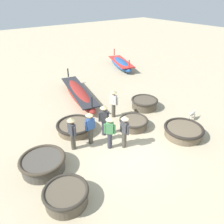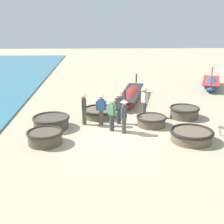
{
  "view_description": "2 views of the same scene",
  "coord_description": "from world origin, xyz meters",
  "px_view_note": "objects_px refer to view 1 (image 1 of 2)",
  "views": [
    {
      "loc": [
        -5.16,
        -5.83,
        6.48
      ],
      "look_at": [
        0.93,
        2.23,
        0.8
      ],
      "focal_mm": 35.0,
      "sensor_mm": 36.0,
      "label": 1
    },
    {
      "loc": [
        -0.86,
        -13.63,
        5.43
      ],
      "look_at": [
        -0.3,
        1.51,
        0.7
      ],
      "focal_mm": 50.0,
      "sensor_mm": 36.0,
      "label": 2
    }
  ],
  "objects_px": {
    "coracle_beside_post": "(144,103)",
    "long_boat_white_hull": "(121,64)",
    "coracle_weathered": "(183,131)",
    "coracle_front_right": "(134,123)",
    "coracle_center": "(43,163)",
    "fisherman_standing_left": "(114,102)",
    "coracle_far_left": "(66,195)",
    "fisherman_with_hat": "(110,131)",
    "dog": "(192,114)",
    "fisherman_crouching": "(90,126)",
    "fisherman_hauling": "(104,118)",
    "coracle_upturned": "(75,127)",
    "long_boat_blue_hull": "(79,94)",
    "fisherman_by_coracle": "(72,132)",
    "fisherman_standing_right": "(124,130)"
  },
  "relations": [
    {
      "from": "coracle_beside_post",
      "to": "long_boat_white_hull",
      "type": "height_order",
      "value": "long_boat_white_hull"
    },
    {
      "from": "coracle_weathered",
      "to": "coracle_front_right",
      "type": "bearing_deg",
      "value": 125.08
    },
    {
      "from": "coracle_center",
      "to": "fisherman_standing_left",
      "type": "relative_size",
      "value": 1.12
    },
    {
      "from": "coracle_beside_post",
      "to": "coracle_front_right",
      "type": "xyz_separation_m",
      "value": [
        -2.02,
        -1.25,
        -0.05
      ]
    },
    {
      "from": "coracle_far_left",
      "to": "coracle_center",
      "type": "distance_m",
      "value": 2.01
    },
    {
      "from": "coracle_weathered",
      "to": "coracle_beside_post",
      "type": "height_order",
      "value": "coracle_beside_post"
    },
    {
      "from": "coracle_beside_post",
      "to": "fisherman_standing_left",
      "type": "xyz_separation_m",
      "value": [
        -2.19,
        0.29,
        0.63
      ]
    },
    {
      "from": "fisherman_with_hat",
      "to": "dog",
      "type": "distance_m",
      "value": 5.29
    },
    {
      "from": "coracle_center",
      "to": "fisherman_crouching",
      "type": "bearing_deg",
      "value": 7.86
    },
    {
      "from": "long_boat_white_hull",
      "to": "fisherman_hauling",
      "type": "xyz_separation_m",
      "value": [
        -7.62,
        -8.01,
        0.58
      ]
    },
    {
      "from": "coracle_front_right",
      "to": "fisherman_hauling",
      "type": "bearing_deg",
      "value": 166.07
    },
    {
      "from": "coracle_center",
      "to": "fisherman_hauling",
      "type": "relative_size",
      "value": 1.12
    },
    {
      "from": "coracle_weathered",
      "to": "long_boat_white_hull",
      "type": "distance_m",
      "value": 11.43
    },
    {
      "from": "coracle_center",
      "to": "fisherman_standing_left",
      "type": "bearing_deg",
      "value": 18.89
    },
    {
      "from": "coracle_upturned",
      "to": "fisherman_crouching",
      "type": "height_order",
      "value": "fisherman_crouching"
    },
    {
      "from": "fisherman_hauling",
      "to": "coracle_beside_post",
      "type": "bearing_deg",
      "value": 12.91
    },
    {
      "from": "coracle_beside_post",
      "to": "coracle_center",
      "type": "height_order",
      "value": "coracle_beside_post"
    },
    {
      "from": "coracle_beside_post",
      "to": "long_boat_blue_hull",
      "type": "height_order",
      "value": "long_boat_blue_hull"
    },
    {
      "from": "long_boat_white_hull",
      "to": "fisherman_by_coracle",
      "type": "height_order",
      "value": "fisherman_by_coracle"
    },
    {
      "from": "coracle_front_right",
      "to": "fisherman_with_hat",
      "type": "xyz_separation_m",
      "value": [
        -2.05,
        -0.63,
        0.68
      ]
    },
    {
      "from": "coracle_upturned",
      "to": "fisherman_with_hat",
      "type": "xyz_separation_m",
      "value": [
        0.61,
        -2.19,
        0.69
      ]
    },
    {
      "from": "fisherman_by_coracle",
      "to": "fisherman_crouching",
      "type": "height_order",
      "value": "same"
    },
    {
      "from": "coracle_center",
      "to": "long_boat_blue_hull",
      "type": "height_order",
      "value": "long_boat_blue_hull"
    },
    {
      "from": "fisherman_standing_right",
      "to": "coracle_weathered",
      "type": "bearing_deg",
      "value": -20.63
    },
    {
      "from": "coracle_far_left",
      "to": "fisherman_by_coracle",
      "type": "relative_size",
      "value": 0.96
    },
    {
      "from": "fisherman_standing_left",
      "to": "fisherman_by_coracle",
      "type": "bearing_deg",
      "value": -159.49
    },
    {
      "from": "coracle_far_left",
      "to": "long_boat_white_hull",
      "type": "xyz_separation_m",
      "value": [
        11.01,
        10.56,
        0.05
      ]
    },
    {
      "from": "coracle_far_left",
      "to": "fisherman_hauling",
      "type": "relative_size",
      "value": 0.96
    },
    {
      "from": "coracle_far_left",
      "to": "fisherman_standing_left",
      "type": "distance_m",
      "value": 6.14
    },
    {
      "from": "fisherman_standing_right",
      "to": "dog",
      "type": "bearing_deg",
      "value": -5.2
    },
    {
      "from": "fisherman_standing_left",
      "to": "coracle_upturned",
      "type": "bearing_deg",
      "value": 179.59
    },
    {
      "from": "fisherman_with_hat",
      "to": "dog",
      "type": "xyz_separation_m",
      "value": [
        5.2,
        -0.78,
        -0.59
      ]
    },
    {
      "from": "fisherman_with_hat",
      "to": "fisherman_standing_right",
      "type": "distance_m",
      "value": 0.67
    },
    {
      "from": "fisherman_crouching",
      "to": "fisherman_standing_right",
      "type": "height_order",
      "value": "same"
    },
    {
      "from": "fisherman_standing_left",
      "to": "fisherman_with_hat",
      "type": "distance_m",
      "value": 2.87
    },
    {
      "from": "fisherman_hauling",
      "to": "fisherman_by_coracle",
      "type": "height_order",
      "value": "same"
    },
    {
      "from": "fisherman_by_coracle",
      "to": "fisherman_standing_right",
      "type": "xyz_separation_m",
      "value": [
        1.96,
        -1.3,
        0.0
      ]
    },
    {
      "from": "coracle_front_right",
      "to": "fisherman_by_coracle",
      "type": "relative_size",
      "value": 0.92
    },
    {
      "from": "coracle_far_left",
      "to": "dog",
      "type": "relative_size",
      "value": 2.35
    },
    {
      "from": "coracle_weathered",
      "to": "fisherman_with_hat",
      "type": "xyz_separation_m",
      "value": [
        -3.52,
        1.47,
        0.67
      ]
    },
    {
      "from": "coracle_upturned",
      "to": "fisherman_standing_left",
      "type": "xyz_separation_m",
      "value": [
        2.49,
        -0.02,
        0.69
      ]
    },
    {
      "from": "coracle_beside_post",
      "to": "fisherman_hauling",
      "type": "bearing_deg",
      "value": -167.09
    },
    {
      "from": "fisherman_standing_left",
      "to": "fisherman_by_coracle",
      "type": "distance_m",
      "value": 3.49
    },
    {
      "from": "long_boat_white_hull",
      "to": "fisherman_by_coracle",
      "type": "xyz_separation_m",
      "value": [
        -9.41,
        -8.09,
        0.58
      ]
    },
    {
      "from": "fisherman_standing_right",
      "to": "fisherman_by_coracle",
      "type": "bearing_deg",
      "value": 146.32
    },
    {
      "from": "fisherman_standing_left",
      "to": "dog",
      "type": "height_order",
      "value": "fisherman_standing_left"
    },
    {
      "from": "coracle_far_left",
      "to": "fisherman_hauling",
      "type": "height_order",
      "value": "fisherman_hauling"
    },
    {
      "from": "coracle_upturned",
      "to": "long_boat_white_hull",
      "type": "xyz_separation_m",
      "value": [
        8.63,
        6.85,
        0.11
      ]
    },
    {
      "from": "fisherman_hauling",
      "to": "coracle_far_left",
      "type": "bearing_deg",
      "value": -143.05
    },
    {
      "from": "coracle_center",
      "to": "fisherman_by_coracle",
      "type": "bearing_deg",
      "value": 15.54
    }
  ]
}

